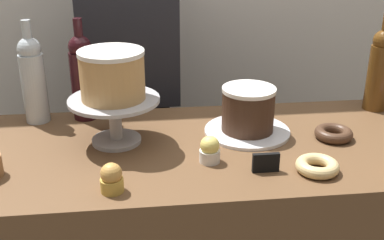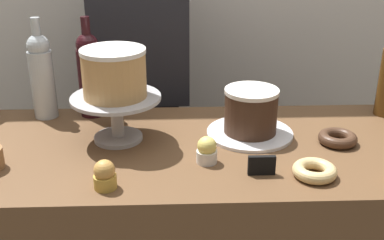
% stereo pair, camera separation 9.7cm
% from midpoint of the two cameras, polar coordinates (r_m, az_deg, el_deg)
% --- Properties ---
extents(cake_stand_pedestal, '(0.26, 0.26, 0.14)m').
position_cam_midpoint_polar(cake_stand_pedestal, '(1.38, -7.06, 1.18)').
color(cake_stand_pedestal, '#B2B2B7').
rests_on(cake_stand_pedestal, display_counter).
extents(white_layer_cake, '(0.18, 0.18, 0.14)m').
position_cam_midpoint_polar(white_layer_cake, '(1.34, -7.29, 5.60)').
color(white_layer_cake, tan).
rests_on(white_layer_cake, cake_stand_pedestal).
extents(silver_serving_platter, '(0.26, 0.26, 0.01)m').
position_cam_midpoint_polar(silver_serving_platter, '(1.45, 8.82, -1.57)').
color(silver_serving_platter, white).
rests_on(silver_serving_platter, display_counter).
extents(chocolate_round_cake, '(0.16, 0.16, 0.13)m').
position_cam_midpoint_polar(chocolate_round_cake, '(1.43, 9.00, 1.08)').
color(chocolate_round_cake, '#3D2619').
rests_on(chocolate_round_cake, silver_serving_platter).
extents(wine_bottle_clear, '(0.08, 0.08, 0.33)m').
position_cam_midpoint_polar(wine_bottle_clear, '(1.58, -15.90, 5.26)').
color(wine_bottle_clear, '#B2BCC1').
rests_on(wine_bottle_clear, display_counter).
extents(wine_bottle_dark_red, '(0.08, 0.08, 0.33)m').
position_cam_midpoint_polar(wine_bottle_dark_red, '(1.56, -10.45, 5.54)').
color(wine_bottle_dark_red, black).
rests_on(wine_bottle_dark_red, display_counter).
extents(cupcake_caramel, '(0.06, 0.06, 0.07)m').
position_cam_midpoint_polar(cupcake_caramel, '(1.16, -8.06, -6.61)').
color(cupcake_caramel, gold).
rests_on(cupcake_caramel, display_counter).
extents(cupcake_lemon, '(0.06, 0.06, 0.07)m').
position_cam_midpoint_polar(cupcake_lemon, '(1.27, 3.98, -3.70)').
color(cupcake_lemon, white).
rests_on(cupcake_lemon, display_counter).
extents(donut_chocolate, '(0.11, 0.11, 0.03)m').
position_cam_midpoint_polar(donut_chocolate, '(1.45, 18.94, -2.17)').
color(donut_chocolate, '#472D1E').
rests_on(donut_chocolate, display_counter).
extents(donut_glazed, '(0.11, 0.11, 0.03)m').
position_cam_midpoint_polar(donut_glazed, '(1.26, 16.63, -5.89)').
color(donut_glazed, '#E0C17F').
rests_on(donut_glazed, display_counter).
extents(price_sign_chalkboard, '(0.07, 0.01, 0.05)m').
position_cam_midpoint_polar(price_sign_chalkboard, '(1.23, 10.60, -5.40)').
color(price_sign_chalkboard, black).
rests_on(price_sign_chalkboard, display_counter).
extents(barista_figure, '(0.36, 0.22, 1.60)m').
position_cam_midpoint_polar(barista_figure, '(1.89, -4.40, 2.47)').
color(barista_figure, black).
rests_on(barista_figure, ground_plane).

